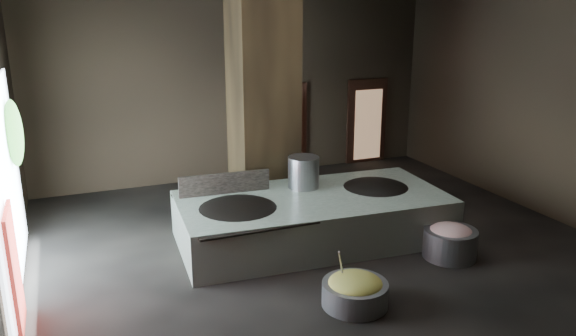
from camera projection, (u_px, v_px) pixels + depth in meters
name	position (u px, v px, depth m)	size (l,w,h in m)	color
floor	(314.00, 244.00, 10.41)	(10.00, 9.00, 0.10)	black
back_wall	(238.00, 87.00, 13.80)	(10.00, 0.10, 4.50)	black
front_wall	(504.00, 207.00, 5.72)	(10.00, 0.10, 4.50)	black
right_wall	(538.00, 103.00, 11.59)	(0.10, 9.00, 4.50)	black
pillar	(263.00, 106.00, 11.34)	(1.20, 1.20, 4.50)	black
hearth_platform	(313.00, 218.00, 10.38)	(4.87, 2.33, 0.85)	#B4C8B5
platform_cap	(313.00, 198.00, 10.27)	(4.77, 2.29, 0.03)	black
wok_left	(238.00, 213.00, 9.72)	(1.54, 1.54, 0.42)	black
wok_left_rim	(238.00, 209.00, 9.70)	(1.57, 1.57, 0.05)	black
wok_right	(375.00, 191.00, 10.82)	(1.43, 1.43, 0.40)	black
wok_right_rim	(376.00, 188.00, 10.80)	(1.46, 1.46, 0.05)	black
stock_pot	(304.00, 173.00, 10.69)	(0.59, 0.59, 0.64)	gray
splash_guard	(225.00, 184.00, 10.35)	(1.70, 0.06, 0.42)	black
cook	(291.00, 161.00, 12.46)	(0.64, 0.41, 1.74)	#A16A52
veg_basin	(355.00, 294.00, 8.16)	(0.97, 0.97, 0.36)	slate
veg_fill	(355.00, 283.00, 8.11)	(0.79, 0.79, 0.24)	#8AB357
ladle	(342.00, 268.00, 8.13)	(0.03, 0.03, 0.76)	gray
meat_basin	(450.00, 243.00, 9.70)	(0.92, 0.92, 0.50)	slate
meat_fill	(451.00, 233.00, 9.64)	(0.76, 0.76, 0.29)	#D58082
doorway_near	(285.00, 130.00, 14.47)	(1.18, 0.08, 2.38)	black
doorway_near_glow	(288.00, 132.00, 14.40)	(0.76, 0.04, 1.81)	#8C6647
doorway_far	(366.00, 123.00, 15.34)	(1.18, 0.08, 2.38)	black
doorway_far_glow	(368.00, 125.00, 15.32)	(0.81, 0.04, 1.91)	#8C6647
left_opening	(8.00, 188.00, 8.34)	(0.04, 4.20, 3.10)	white
pavilion_sliver	(15.00, 270.00, 7.42)	(0.05, 0.90, 1.70)	maroon
tree_silhouette	(14.00, 133.00, 9.18)	(0.28, 1.10, 1.10)	#194714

